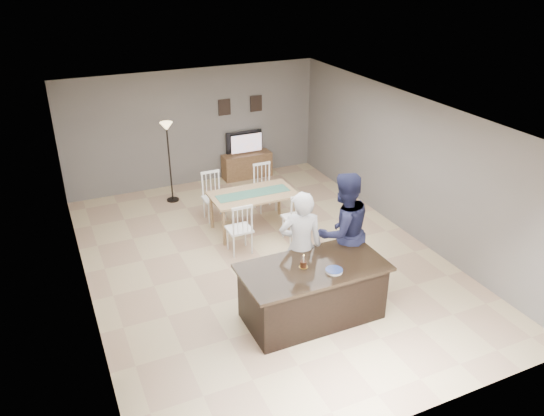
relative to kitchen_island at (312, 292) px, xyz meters
name	(u,v)px	position (x,y,z in m)	size (l,w,h in m)	color
floor	(264,260)	(0.00, 1.80, -0.45)	(8.00, 8.00, 0.00)	tan
room_shell	(263,174)	(0.00, 1.80, 1.22)	(8.00, 8.00, 8.00)	slate
kitchen_island	(312,292)	(0.00, 0.00, 0.00)	(2.15, 1.10, 0.90)	black
tv_console	(247,165)	(1.20, 5.57, -0.15)	(1.20, 0.40, 0.60)	brown
television	(245,143)	(1.20, 5.64, 0.41)	(0.91, 0.12, 0.53)	black
tv_screen_glow	(247,143)	(1.20, 5.56, 0.42)	(0.78, 0.78, 0.00)	orange
picture_frames	(240,105)	(1.15, 5.78, 1.30)	(1.10, 0.02, 0.38)	black
doorway	(104,319)	(-2.99, -0.50, 0.80)	(0.00, 2.10, 2.65)	black
woman	(301,246)	(0.08, 0.55, 0.47)	(0.67, 0.44, 1.84)	silver
man	(343,232)	(0.84, 0.58, 0.54)	(0.97, 0.76, 2.00)	#191C39
birthday_cake	(303,264)	(-0.14, 0.04, 0.49)	(0.13, 0.13, 0.21)	gold
plate_stack	(334,271)	(0.20, -0.26, 0.47)	(0.25, 0.25, 0.04)	white
dining_table	(253,200)	(0.29, 2.99, 0.19)	(1.66, 1.88, 1.01)	tan
floor_lamp	(168,141)	(-0.83, 4.98, 0.94)	(0.27, 0.27, 1.80)	black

